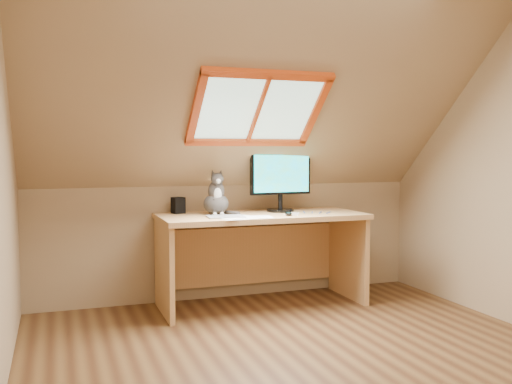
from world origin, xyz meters
name	(u,v)px	position (x,y,z in m)	size (l,w,h in m)	color
ground	(315,364)	(0.00, 0.00, 0.00)	(3.50, 3.50, 0.00)	brown
room_shell	(324,128)	(0.00, -0.09, 1.43)	(3.52, 3.52, 2.41)	tan
desk	(258,240)	(0.15, 1.45, 0.55)	(1.71, 0.75, 0.78)	tan
monitor	(281,178)	(0.37, 1.48, 1.07)	(0.56, 0.23, 0.51)	black
cat	(216,198)	(-0.22, 1.43, 0.91)	(0.22, 0.26, 0.38)	#443F3C
desk_speaker	(178,205)	(-0.50, 1.63, 0.85)	(0.09, 0.09, 0.14)	black
graphics_tablet	(225,217)	(-0.21, 1.21, 0.78)	(0.29, 0.20, 0.01)	#B2B2B7
mouse	(288,214)	(0.31, 1.17, 0.79)	(0.06, 0.10, 0.03)	black
papers	(250,218)	(-0.03, 1.12, 0.78)	(0.35, 0.30, 0.01)	white
cables	(307,213)	(0.52, 1.26, 0.78)	(0.51, 0.26, 0.01)	silver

